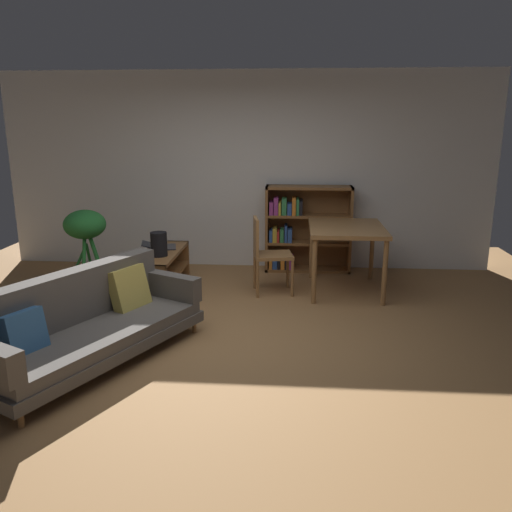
% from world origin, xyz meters
% --- Properties ---
extents(ground_plane, '(8.16, 8.16, 0.00)m').
position_xyz_m(ground_plane, '(0.00, 0.00, 0.00)').
color(ground_plane, '#9E7042').
extents(back_wall_panel, '(6.80, 0.10, 2.70)m').
position_xyz_m(back_wall_panel, '(0.00, 2.70, 1.35)').
color(back_wall_panel, silver).
rests_on(back_wall_panel, ground_plane).
extents(fabric_couch, '(1.60, 2.19, 0.77)m').
position_xyz_m(fabric_couch, '(-1.07, -0.52, 0.34)').
color(fabric_couch, olive).
rests_on(fabric_couch, ground_plane).
extents(media_console, '(0.43, 1.22, 0.51)m').
position_xyz_m(media_console, '(-0.90, 1.32, 0.25)').
color(media_console, brown).
rests_on(media_console, ground_plane).
extents(open_laptop, '(0.47, 0.39, 0.07)m').
position_xyz_m(open_laptop, '(-0.94, 1.52, 0.53)').
color(open_laptop, '#333338').
rests_on(open_laptop, media_console).
extents(desk_speaker, '(0.19, 0.19, 0.28)m').
position_xyz_m(desk_speaker, '(-0.86, 1.13, 0.65)').
color(desk_speaker, black).
rests_on(desk_speaker, media_console).
extents(potted_floor_plant, '(0.50, 0.50, 0.99)m').
position_xyz_m(potted_floor_plant, '(-1.85, 1.43, 0.71)').
color(potted_floor_plant, '#333338').
rests_on(potted_floor_plant, ground_plane).
extents(dining_table, '(0.88, 1.12, 0.80)m').
position_xyz_m(dining_table, '(1.31, 1.59, 0.71)').
color(dining_table, olive).
rests_on(dining_table, ground_plane).
extents(dining_chair_near, '(0.51, 0.46, 0.92)m').
position_xyz_m(dining_chair_near, '(0.37, 1.43, 0.52)').
color(dining_chair_near, olive).
rests_on(dining_chair_near, ground_plane).
extents(bookshelf, '(1.17, 0.35, 1.18)m').
position_xyz_m(bookshelf, '(0.79, 2.50, 0.58)').
color(bookshelf, brown).
rests_on(bookshelf, ground_plane).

